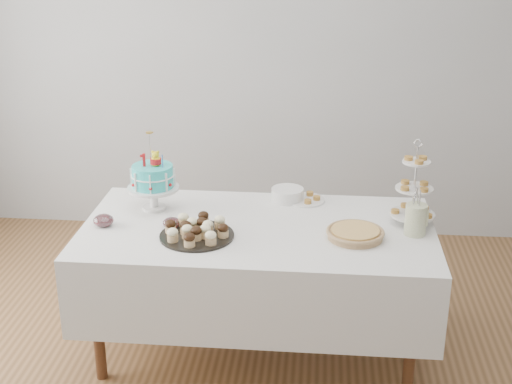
# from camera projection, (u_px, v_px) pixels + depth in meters

# --- Properties ---
(floor) EXTENTS (5.00, 5.00, 0.00)m
(floor) POSITION_uv_depth(u_px,v_px,m) (253.00, 378.00, 3.89)
(floor) COLOR brown
(floor) RESTS_ON ground
(walls) EXTENTS (5.04, 4.04, 2.70)m
(walls) POSITION_uv_depth(u_px,v_px,m) (252.00, 141.00, 3.40)
(walls) COLOR #9C9FA1
(walls) RESTS_ON floor
(table) EXTENTS (1.92, 1.02, 0.77)m
(table) POSITION_uv_depth(u_px,v_px,m) (258.00, 264.00, 3.97)
(table) COLOR silver
(table) RESTS_ON floor
(birthday_cake) EXTENTS (0.30, 0.30, 0.45)m
(birthday_cake) POSITION_uv_depth(u_px,v_px,m) (154.00, 189.00, 4.07)
(birthday_cake) COLOR silver
(birthday_cake) RESTS_ON table
(cupcake_tray) EXTENTS (0.40, 0.40, 0.09)m
(cupcake_tray) POSITION_uv_depth(u_px,v_px,m) (197.00, 229.00, 3.74)
(cupcake_tray) COLOR black
(cupcake_tray) RESTS_ON table
(pie) EXTENTS (0.31, 0.31, 0.05)m
(pie) POSITION_uv_depth(u_px,v_px,m) (355.00, 233.00, 3.74)
(pie) COLOR #A07F57
(pie) RESTS_ON table
(tiered_stand) EXTENTS (0.25, 0.25, 0.48)m
(tiered_stand) POSITION_uv_depth(u_px,v_px,m) (414.00, 189.00, 3.86)
(tiered_stand) COLOR silver
(tiered_stand) RESTS_ON table
(plate_stack) EXTENTS (0.19, 0.19, 0.07)m
(plate_stack) POSITION_uv_depth(u_px,v_px,m) (287.00, 194.00, 4.23)
(plate_stack) COLOR silver
(plate_stack) RESTS_ON table
(pastry_plate) EXTENTS (0.23, 0.23, 0.03)m
(pastry_plate) POSITION_uv_depth(u_px,v_px,m) (305.00, 199.00, 4.23)
(pastry_plate) COLOR silver
(pastry_plate) RESTS_ON table
(jam_bowl_a) EXTENTS (0.10, 0.10, 0.06)m
(jam_bowl_a) POSITION_uv_depth(u_px,v_px,m) (172.00, 223.00, 3.86)
(jam_bowl_a) COLOR silver
(jam_bowl_a) RESTS_ON table
(jam_bowl_b) EXTENTS (0.11, 0.11, 0.07)m
(jam_bowl_b) POSITION_uv_depth(u_px,v_px,m) (104.00, 221.00, 3.88)
(jam_bowl_b) COLOR silver
(jam_bowl_b) RESTS_ON table
(utensil_pitcher) EXTENTS (0.12, 0.11, 0.26)m
(utensil_pitcher) POSITION_uv_depth(u_px,v_px,m) (416.00, 218.00, 3.76)
(utensil_pitcher) COLOR white
(utensil_pitcher) RESTS_ON table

